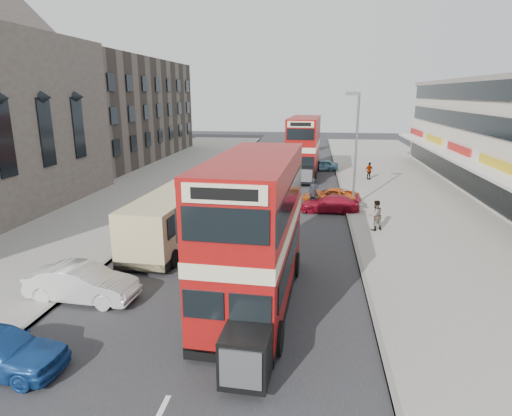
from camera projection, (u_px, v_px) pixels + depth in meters
The scene contains 18 objects.
ground at pixel (198, 336), 14.60m from camera, with size 160.00×160.00×0.00m, color #28282B.
road_surface at pixel (265, 198), 33.74m from camera, with size 12.00×90.00×0.01m, color #28282B.
pavement_right at pixel (424, 203), 32.16m from camera, with size 12.00×90.00×0.15m, color gray.
pavement_left at pixel (121, 193), 35.29m from camera, with size 12.00×90.00×0.15m, color gray.
kerb_left at pixel (190, 195), 34.52m from camera, with size 0.20×90.00×0.16m, color gray.
kerb_right at pixel (344, 200), 32.93m from camera, with size 0.20×90.00×0.16m, color gray.
brick_terrace at pixel (103, 110), 52.29m from camera, with size 14.00×28.00×12.00m, color #66594C.
street_lamp at pixel (355, 141), 29.74m from camera, with size 1.00×0.20×8.12m.
bus_main at pixel (255, 232), 16.19m from camera, with size 3.20×10.31×5.62m.
bus_second at pixel (304, 146), 42.38m from camera, with size 3.24×10.24×5.57m.
coach at pixel (176, 214), 23.78m from camera, with size 2.94×10.05×2.64m.
car_left_front at pixel (82, 283), 17.01m from camera, with size 1.54×4.40×1.45m, color silver.
car_right_a at pixel (330, 204), 29.72m from camera, with size 1.66×4.08×1.18m, color maroon.
car_right_b at pixel (330, 196), 31.98m from camera, with size 1.95×4.24×1.18m, color #DA5915.
car_right_c at pixel (322, 165), 45.65m from camera, with size 1.39×3.47×1.18m, color #5FA4BE.
pedestrian_near at pixel (375, 215), 25.25m from camera, with size 0.68×0.46×1.83m, color gray.
pedestrian_far at pixel (369, 171), 40.27m from camera, with size 0.94×0.39×1.61m, color gray.
cyclist at pixel (313, 199), 30.62m from camera, with size 0.78×1.95×2.18m.
Camera 1 is at (3.72, -12.58, 8.02)m, focal length 30.08 mm.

